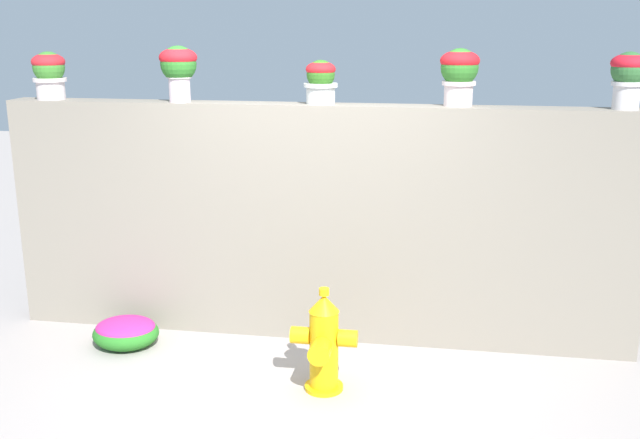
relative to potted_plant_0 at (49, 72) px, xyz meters
The scene contains 9 objects.
ground_plane 3.35m from the potted_plant_0, 28.94° to the right, with size 24.00×24.00×0.00m, color #9C938E.
stone_wall 2.54m from the potted_plant_0, ahead, with size 5.14×0.28×1.95m, color gray.
potted_plant_0 is the anchor object (origin of this frame).
potted_plant_1 1.13m from the potted_plant_0, ahead, with size 0.30×0.30×0.44m.
potted_plant_2 2.27m from the potted_plant_0, ahead, with size 0.27×0.27×0.34m.
potted_plant_3 3.33m from the potted_plant_0, ahead, with size 0.30×0.30×0.43m.
potted_plant_4 4.54m from the potted_plant_0, ahead, with size 0.27×0.27×0.42m.
fire_hydrant 3.21m from the potted_plant_0, 21.54° to the right, with size 0.48×0.39×0.77m.
flower_bush_left 2.23m from the potted_plant_0, 33.66° to the right, with size 0.54×0.49×0.24m.
Camera 1 is at (0.97, -4.45, 2.56)m, focal length 41.02 mm.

